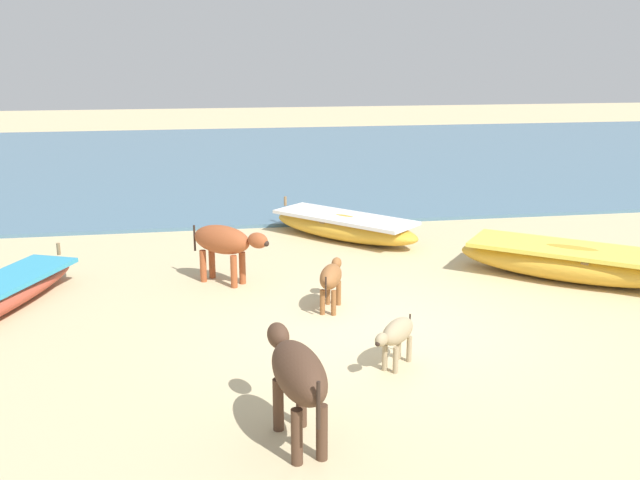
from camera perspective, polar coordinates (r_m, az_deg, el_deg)
ground at (r=10.04m, az=5.11°, el=-7.09°), size 80.00×80.00×0.00m
sea_water at (r=25.47m, az=-4.13°, el=6.55°), size 60.00×20.00×0.08m
fishing_boat_1 at (r=12.71m, az=19.52°, el=-1.67°), size 3.70×3.25×0.77m
fishing_boat_4 at (r=14.56m, az=1.97°, el=1.12°), size 3.09×3.22×0.70m
cow_adult_dark at (r=7.00m, az=-1.85°, el=-10.68°), size 0.62×1.57×1.02m
calf_near_brown at (r=10.57m, az=0.91°, el=-3.03°), size 0.57×1.03×0.69m
calf_far_dun at (r=8.73m, az=6.18°, el=-7.51°), size 0.74×0.80×0.60m
cow_second_adult_rust at (r=11.78m, az=-7.69°, el=-0.18°), size 1.33×1.17×0.98m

